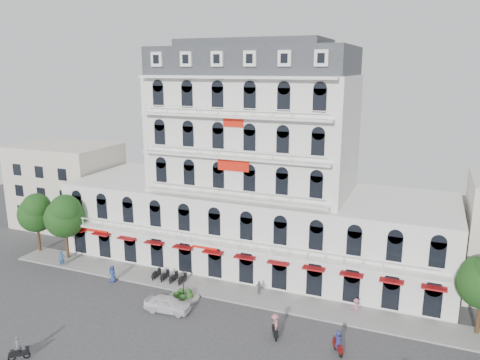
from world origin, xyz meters
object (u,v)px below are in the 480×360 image
rider_west (18,350)px  rider_east (338,342)px  parked_car (168,304)px  rider_center (275,325)px

rider_west → rider_east: size_ratio=1.01×
parked_car → rider_west: rider_west is taller
rider_center → rider_east: bearing=60.2°
rider_east → rider_west: bearing=79.9°
parked_car → rider_west: bearing=142.6°
rider_center → parked_car: bearing=-119.0°
rider_west → rider_east: (23.46, 10.57, 0.09)m
rider_west → rider_center: 20.98m
parked_car → rider_center: size_ratio=2.05×
rider_west → parked_car: bearing=15.5°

